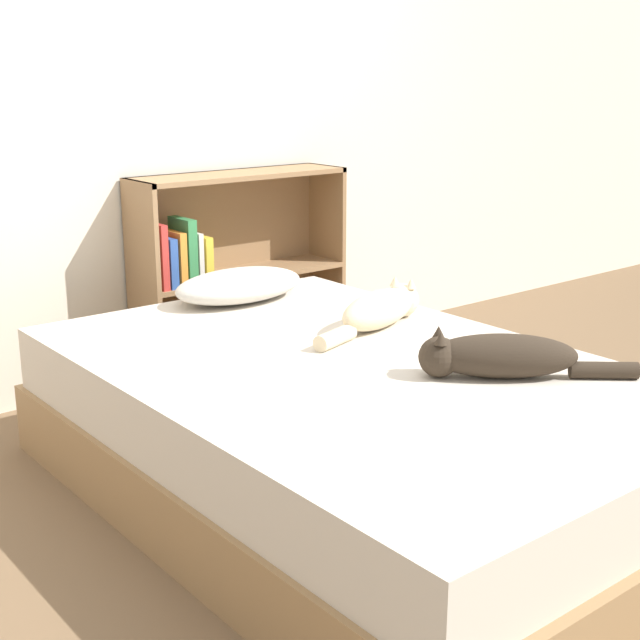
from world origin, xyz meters
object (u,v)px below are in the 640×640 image
Objects in this scene: pillow at (239,285)px; bed at (352,434)px; cat_dark at (496,357)px; bookshelf at (227,270)px; cat_light at (381,309)px.

bed is at bearing -100.81° from pillow.
cat_dark is at bearing -55.09° from bed.
pillow is at bearing -45.33° from cat_dark.
cat_dark is at bearing -95.38° from bookshelf.
cat_dark reaches higher than bed.
bookshelf reaches higher than bed.
pillow is at bearing 90.78° from cat_light.
bookshelf reaches higher than pillow.
bookshelf is (0.39, 1.26, 0.23)m from bed.
cat_dark is 1.60m from bookshelf.
cat_light reaches higher than cat_dark.
pillow is 0.55× the size of bookshelf.
cat_light is (0.34, 0.25, 0.28)m from bed.
bookshelf is at bearing 62.23° from pillow.
bookshelf reaches higher than cat_dark.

